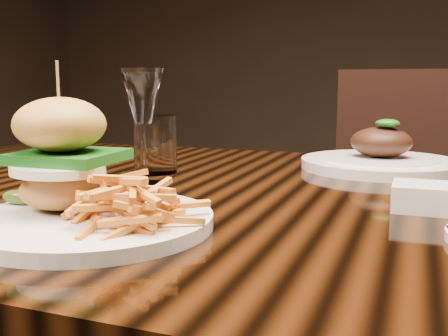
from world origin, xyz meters
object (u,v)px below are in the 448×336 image
(burger_plate, at_px, (86,186))
(far_dish, at_px, (380,159))
(dining_table, at_px, (291,244))
(chair_far, at_px, (409,208))
(wine_glass, at_px, (143,100))

(burger_plate, bearing_deg, far_dish, 72.78)
(dining_table, bearing_deg, far_dish, 69.41)
(burger_plate, relative_size, chair_far, 0.28)
(wine_glass, bearing_deg, chair_far, 67.67)
(wine_glass, bearing_deg, dining_table, 6.35)
(burger_plate, height_order, chair_far, chair_far)
(far_dish, bearing_deg, chair_far, 85.60)
(dining_table, xyz_separation_m, wine_glass, (-0.23, -0.03, 0.21))
(dining_table, distance_m, chair_far, 0.91)
(burger_plate, height_order, wine_glass, burger_plate)
(burger_plate, bearing_deg, wine_glass, 113.93)
(wine_glass, xyz_separation_m, far_dish, (0.33, 0.30, -0.11))
(wine_glass, xyz_separation_m, chair_far, (0.38, 0.92, -0.34))
(burger_plate, xyz_separation_m, far_dish, (0.27, 0.53, -0.03))
(dining_table, relative_size, wine_glass, 8.94)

